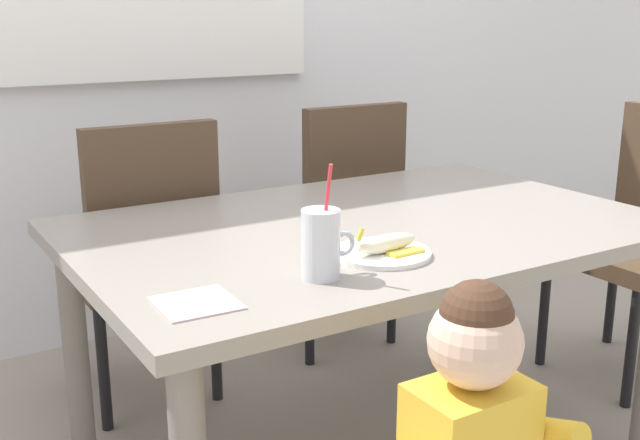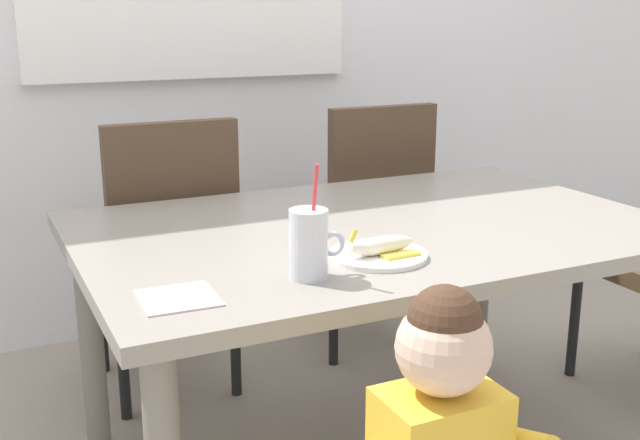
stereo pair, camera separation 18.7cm
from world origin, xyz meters
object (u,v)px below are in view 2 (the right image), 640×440
Objects in this scene: snack_plate at (378,255)px; dining_table at (373,254)px; dining_chair_left at (167,244)px; dining_chair_right at (366,213)px; paper_napkin at (178,298)px; peeled_banana at (382,246)px; milk_cup at (309,248)px.

dining_table is at bearing 62.37° from snack_plate.
dining_chair_right is at bearing -175.09° from dining_chair_left.
dining_chair_left reaches higher than dining_table.
dining_table is 0.71m from paper_napkin.
snack_plate is (-0.14, -0.26, 0.09)m from dining_table.
dining_chair_right is (0.79, 0.07, 0.00)m from dining_chair_left.
snack_plate is at bearing 62.35° from dining_chair_right.
peeled_banana reaches higher than snack_plate.
dining_table is 6.74× the size of snack_plate.
paper_napkin is at bearing -179.18° from milk_cup.
milk_cup is at bearing -167.95° from peeled_banana.
snack_plate reaches higher than paper_napkin.
dining_chair_left reaches higher than snack_plate.
paper_napkin is at bearing -174.47° from peeled_banana.
dining_chair_left is at bearing 119.64° from dining_table.
paper_napkin is (-0.49, -0.06, -0.00)m from snack_plate.
peeled_banana is at bearing 62.82° from dining_chair_right.
dining_chair_left is (-0.39, 0.69, -0.11)m from dining_table.
dining_chair_right reaches higher than paper_napkin.
dining_chair_left is at bearing 93.21° from milk_cup.
dining_chair_right is at bearing 55.67° from milk_cup.
paper_napkin is (-0.29, -0.00, -0.06)m from milk_cup.
dining_chair_right is 5.56× the size of peeled_banana.
dining_chair_left is at bearing 105.16° from snack_plate.
dining_chair_left is 5.56× the size of peeled_banana.
milk_cup reaches higher than dining_table.
snack_plate is 1.33× the size of peeled_banana.
milk_cup is 1.45× the size of peeled_banana.
dining_chair_right reaches higher than snack_plate.
milk_cup is (-0.34, -0.32, 0.15)m from dining_table.
dining_chair_left is 0.79m from dining_chair_right.
dining_table is 0.31m from snack_plate.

